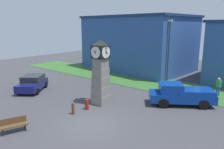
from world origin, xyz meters
The scene contains 11 objects.
ground_plane centered at (0.00, 0.00, 0.00)m, with size 66.22×66.22×0.00m, color #424247.
clock_tower centered at (-2.17, 3.52, 2.66)m, with size 1.59×1.50×5.43m.
bollard_near_tower centered at (-2.17, 1.83, 0.45)m, with size 0.30×0.30×0.89m.
bollard_mid_row centered at (-2.26, 0.49, 0.48)m, with size 0.22×0.22×0.94m.
car_silver_hatch centered at (-10.16, 1.91, 0.79)m, with size 3.98×4.36×1.56m.
pickup_truck centered at (3.22, 7.58, 0.93)m, with size 5.43×4.53×1.85m.
bench centered at (-3.03, -3.71, 0.52)m, with size 1.03×1.69×0.90m.
pedestrian_crossing_lot centered at (5.01, 12.06, 1.03)m, with size 0.44×0.32×1.78m.
street_lamp_near_road centered at (-1.02, 13.84, 4.09)m, with size 0.50×0.24×7.18m.
warehouse_blue_far centered at (-8.12, 18.54, 3.95)m, with size 15.91×11.78×7.89m.
grass_verge_far centered at (-3.76, 12.14, 0.02)m, with size 39.73×5.92×0.04m, color #386B2D.
Camera 1 is at (9.78, -9.59, 6.60)m, focal length 35.00 mm.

